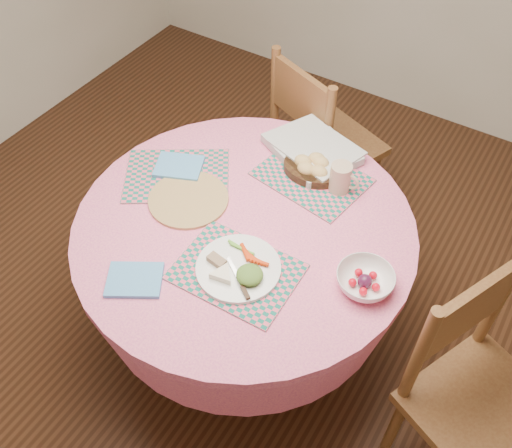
# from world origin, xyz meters

# --- Properties ---
(ground) EXTENTS (4.00, 4.00, 0.00)m
(ground) POSITION_xyz_m (0.00, 0.00, 0.00)
(ground) COLOR #331C0F
(ground) RESTS_ON ground
(dining_table) EXTENTS (1.24, 1.24, 0.75)m
(dining_table) POSITION_xyz_m (0.00, 0.00, 0.56)
(dining_table) COLOR pink
(dining_table) RESTS_ON ground
(chair_right) EXTENTS (0.57, 0.58, 0.97)m
(chair_right) POSITION_xyz_m (0.93, -0.03, 0.51)
(chair_right) COLOR brown
(chair_right) RESTS_ON ground
(chair_back) EXTENTS (0.57, 0.56, 0.97)m
(chair_back) POSITION_xyz_m (-0.11, 0.82, 0.50)
(chair_back) COLOR brown
(chair_back) RESTS_ON ground
(placemat_front) EXTENTS (0.41, 0.31, 0.01)m
(placemat_front) POSITION_xyz_m (0.10, -0.20, 0.75)
(placemat_front) COLOR #126657
(placemat_front) RESTS_ON dining_table
(placemat_left) EXTENTS (0.50, 0.47, 0.01)m
(placemat_left) POSITION_xyz_m (-0.36, 0.07, 0.75)
(placemat_left) COLOR #126657
(placemat_left) RESTS_ON dining_table
(placemat_back) EXTENTS (0.44, 0.36, 0.01)m
(placemat_back) POSITION_xyz_m (0.09, 0.34, 0.75)
(placemat_back) COLOR #126657
(placemat_back) RESTS_ON dining_table
(wicker_trivet) EXTENTS (0.30, 0.30, 0.01)m
(wicker_trivet) POSITION_xyz_m (-0.24, -0.01, 0.76)
(wicker_trivet) COLOR olive
(wicker_trivet) RESTS_ON dining_table
(napkin_near) EXTENTS (0.23, 0.21, 0.01)m
(napkin_near) POSITION_xyz_m (-0.17, -0.40, 0.76)
(napkin_near) COLOR #5092CE
(napkin_near) RESTS_ON dining_table
(napkin_far) EXTENTS (0.22, 0.20, 0.01)m
(napkin_far) POSITION_xyz_m (-0.37, 0.11, 0.76)
(napkin_far) COLOR #5092CE
(napkin_far) RESTS_ON placemat_left
(dinner_plate) EXTENTS (0.29, 0.29, 0.05)m
(dinner_plate) POSITION_xyz_m (0.10, -0.19, 0.77)
(dinner_plate) COLOR white
(dinner_plate) RESTS_ON placemat_front
(bread_bowl) EXTENTS (0.23, 0.23, 0.08)m
(bread_bowl) POSITION_xyz_m (0.08, 0.36, 0.79)
(bread_bowl) COLOR black
(bread_bowl) RESTS_ON placemat_back
(latte_mug) EXTENTS (0.12, 0.08, 0.12)m
(latte_mug) POSITION_xyz_m (0.21, 0.34, 0.81)
(latte_mug) COLOR tan
(latte_mug) RESTS_ON placemat_back
(fruit_bowl) EXTENTS (0.25, 0.25, 0.06)m
(fruit_bowl) POSITION_xyz_m (0.48, -0.02, 0.78)
(fruit_bowl) COLOR white
(fruit_bowl) RESTS_ON dining_table
(newspaper_stack) EXTENTS (0.42, 0.39, 0.04)m
(newspaper_stack) POSITION_xyz_m (0.02, 0.46, 0.78)
(newspaper_stack) COLOR silver
(newspaper_stack) RESTS_ON dining_table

